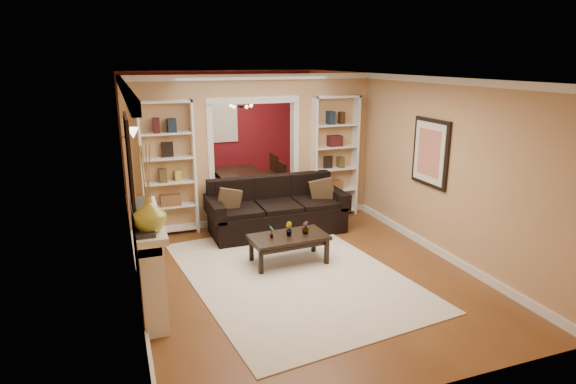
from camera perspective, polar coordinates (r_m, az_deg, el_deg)
name	(u,v)px	position (r m, az deg, el deg)	size (l,w,h in m)	color
floor	(275,242)	(8.08, -1.56, -5.93)	(8.00, 8.00, 0.00)	brown
ceiling	(274,76)	(7.52, -1.72, 13.58)	(8.00, 8.00, 0.00)	white
wall_back	(221,129)	(11.50, -8.00, 7.36)	(8.00, 8.00, 0.00)	tan
wall_front	(424,256)	(4.24, 15.82, -7.32)	(8.00, 8.00, 0.00)	tan
wall_left	(126,174)	(7.32, -18.61, 2.03)	(8.00, 8.00, 0.00)	tan
wall_right	(396,154)	(8.65, 12.70, 4.45)	(8.00, 8.00, 0.00)	tan
partition_wall	(254,150)	(8.81, -4.11, 5.00)	(4.50, 0.15, 2.70)	tan
red_back_panel	(221,131)	(11.47, -7.96, 7.19)	(4.44, 0.04, 2.64)	maroon
dining_window	(221,121)	(11.40, -7.96, 8.30)	(0.78, 0.03, 0.98)	#8CA5CC
area_rug	(292,274)	(6.91, 0.52, -9.73)	(2.73, 3.82, 0.01)	white
sofa	(277,207)	(8.38, -1.30, -1.73)	(2.39, 1.03, 0.94)	black
pillow_left	(229,202)	(8.09, -6.96, -1.16)	(0.38, 0.11, 0.38)	brown
pillow_right	(322,191)	(8.61, 4.09, 0.07)	(0.42, 0.12, 0.42)	brown
coffee_table	(289,249)	(7.21, 0.08, -6.79)	(1.14, 0.62, 0.43)	black
plant_left	(272,232)	(7.02, -1.96, -4.72)	(0.10, 0.07, 0.19)	#336626
plant_center	(289,229)	(7.10, 0.08, -4.40)	(0.12, 0.09, 0.21)	#336626
plant_right	(305,227)	(7.19, 2.07, -4.22)	(0.11, 0.11, 0.19)	#336626
bookshelf_left	(169,169)	(8.40, -13.98, 2.66)	(0.90, 0.30, 2.30)	white
bookshelf_right	(334,157)	(9.23, 5.52, 4.18)	(0.90, 0.30, 2.30)	white
fireplace	(150,262)	(6.12, -15.99, -7.93)	(0.32, 1.70, 1.16)	white
vase	(149,214)	(5.35, -16.15, -2.54)	(0.37, 0.37, 0.38)	#ADAE38
mirror	(129,164)	(5.76, -18.28, 3.16)	(0.03, 0.95, 1.10)	silver
wall_sconce	(129,135)	(7.77, -18.32, 6.43)	(0.18, 0.18, 0.22)	#FFE0A5
framed_art	(430,153)	(7.78, 16.47, 4.49)	(0.04, 0.85, 1.05)	black
dining_table	(243,187)	(10.33, -5.38, 0.56)	(0.95, 1.70, 0.60)	black
dining_chair_nw	(220,185)	(9.88, -8.04, 0.83)	(0.47, 0.47, 0.95)	black
dining_chair_ne	(272,182)	(10.16, -1.96, 1.17)	(0.43, 0.43, 0.87)	black
dining_chair_sw	(214,179)	(10.45, -8.74, 1.59)	(0.46, 0.46, 0.94)	black
dining_chair_se	(263,174)	(10.71, -2.96, 2.09)	(0.47, 0.47, 0.94)	black
chandelier	(233,106)	(10.16, -6.56, 10.15)	(0.50, 0.50, 0.30)	#3E291C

